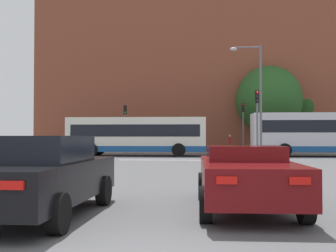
# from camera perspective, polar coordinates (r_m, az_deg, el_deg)

# --- Properties ---
(stop_line_strip) EXTENTS (7.83, 0.30, 0.01)m
(stop_line_strip) POSITION_cam_1_polar(r_m,az_deg,el_deg) (26.60, 1.70, -4.64)
(stop_line_strip) COLOR silver
(stop_line_strip) RESTS_ON ground_plane
(far_pavement) EXTENTS (68.70, 2.50, 0.01)m
(far_pavement) POSITION_cam_1_polar(r_m,az_deg,el_deg) (38.64, 2.44, -3.63)
(far_pavement) COLOR gray
(far_pavement) RESTS_ON ground_plane
(brick_civic_building) EXTENTS (32.88, 12.59, 27.58)m
(brick_civic_building) POSITION_cam_1_polar(r_m,az_deg,el_deg) (47.91, 3.42, 9.11)
(brick_civic_building) COLOR brown
(brick_civic_building) RESTS_ON ground_plane
(car_saloon_left) EXTENTS (2.07, 4.56, 1.51)m
(car_saloon_left) POSITION_cam_1_polar(r_m,az_deg,el_deg) (8.28, -17.05, -6.37)
(car_saloon_left) COLOR black
(car_saloon_left) RESTS_ON ground_plane
(car_roadster_right) EXTENTS (1.94, 4.45, 1.30)m
(car_roadster_right) POSITION_cam_1_polar(r_m,az_deg,el_deg) (8.82, 10.49, -6.67)
(car_roadster_right) COLOR #600C0F
(car_roadster_right) RESTS_ON ground_plane
(bus_crossing_lead) EXTENTS (10.54, 2.64, 2.93)m
(bus_crossing_lead) POSITION_cam_1_polar(r_m,az_deg,el_deg) (32.39, -4.23, -1.29)
(bus_crossing_lead) COLOR silver
(bus_crossing_lead) RESTS_ON ground_plane
(bus_crossing_trailing) EXTENTS (11.40, 2.65, 3.23)m
(bus_crossing_trailing) POSITION_cam_1_polar(r_m,az_deg,el_deg) (33.58, 21.02, -0.92)
(bus_crossing_trailing) COLOR silver
(bus_crossing_trailing) RESTS_ON ground_plane
(traffic_light_far_right) EXTENTS (0.26, 0.31, 4.48)m
(traffic_light_far_right) POSITION_cam_1_polar(r_m,az_deg,el_deg) (38.20, 10.14, 0.85)
(traffic_light_far_right) COLOR slate
(traffic_light_far_right) RESTS_ON ground_plane
(traffic_light_near_right) EXTENTS (0.26, 0.31, 4.40)m
(traffic_light_near_right) POSITION_cam_1_polar(r_m,az_deg,el_deg) (27.05, 12.00, 1.67)
(traffic_light_near_right) COLOR slate
(traffic_light_near_right) RESTS_ON ground_plane
(traffic_light_far_left) EXTENTS (0.26, 0.31, 4.32)m
(traffic_light_far_left) POSITION_cam_1_polar(r_m,az_deg,el_deg) (38.32, -5.84, 0.68)
(traffic_light_far_left) COLOR slate
(traffic_light_far_left) RESTS_ON ground_plane
(street_lamp_junction) EXTENTS (2.15, 0.36, 7.73)m
(street_lamp_junction) POSITION_cam_1_polar(r_m,az_deg,el_deg) (29.32, 11.78, 4.85)
(street_lamp_junction) COLOR slate
(street_lamp_junction) RESTS_ON ground_plane
(pedestrian_waiting) EXTENTS (0.26, 0.42, 1.66)m
(pedestrian_waiting) POSITION_cam_1_polar(r_m,az_deg,el_deg) (39.30, 8.37, -2.18)
(pedestrian_waiting) COLOR brown
(pedestrian_waiting) RESTS_ON ground_plane
(tree_by_building) EXTENTS (6.24, 6.24, 8.23)m
(tree_by_building) POSITION_cam_1_polar(r_m,az_deg,el_deg) (41.28, 13.52, 3.42)
(tree_by_building) COLOR #4C3823
(tree_by_building) RESTS_ON ground_plane
(tree_kerbside) EXTENTS (5.43, 5.43, 7.19)m
(tree_kerbside) POSITION_cam_1_polar(r_m,az_deg,el_deg) (44.96, 17.46, 2.26)
(tree_kerbside) COLOR #4C3823
(tree_kerbside) RESTS_ON ground_plane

